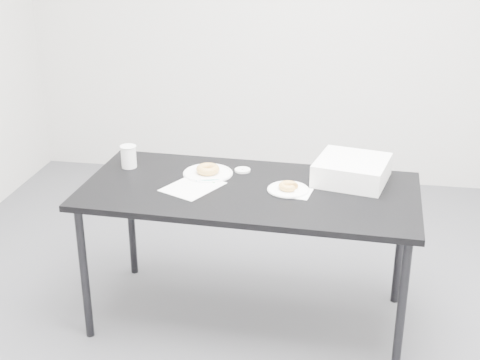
% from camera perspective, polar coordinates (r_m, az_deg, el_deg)
% --- Properties ---
extents(floor, '(4.00, 4.00, 0.00)m').
position_cam_1_polar(floor, '(3.61, 0.40, -11.60)').
color(floor, '#4A4B4F').
rests_on(floor, ground).
extents(wall_back, '(4.00, 0.02, 2.70)m').
position_cam_1_polar(wall_back, '(5.02, 4.30, 14.77)').
color(wall_back, silver).
rests_on(wall_back, floor).
extents(table, '(1.66, 0.83, 0.74)m').
position_cam_1_polar(table, '(3.27, 0.79, -1.63)').
color(table, black).
rests_on(table, floor).
extents(scorecard, '(0.32, 0.34, 0.00)m').
position_cam_1_polar(scorecard, '(3.27, -4.06, -0.57)').
color(scorecard, white).
rests_on(scorecard, table).
extents(logo_patch, '(0.06, 0.06, 0.00)m').
position_cam_1_polar(logo_patch, '(3.33, -2.31, -0.05)').
color(logo_patch, green).
rests_on(logo_patch, scorecard).
extents(pen, '(0.13, 0.05, 0.01)m').
position_cam_1_polar(pen, '(3.33, -2.69, -0.04)').
color(pen, '#0B7D6B').
rests_on(pen, scorecard).
extents(napkin, '(0.16, 0.16, 0.00)m').
position_cam_1_polar(napkin, '(3.21, 4.79, -1.08)').
color(napkin, white).
rests_on(napkin, table).
extents(plate_near, '(0.20, 0.20, 0.01)m').
position_cam_1_polar(plate_near, '(3.23, 4.14, -0.82)').
color(plate_near, white).
rests_on(plate_near, napkin).
extents(donut_near, '(0.12, 0.12, 0.03)m').
position_cam_1_polar(donut_near, '(3.22, 4.15, -0.52)').
color(donut_near, '#E39C48').
rests_on(donut_near, plate_near).
extents(plate_far, '(0.25, 0.25, 0.01)m').
position_cam_1_polar(plate_far, '(3.42, -2.75, 0.57)').
color(plate_far, white).
rests_on(plate_far, table).
extents(donut_far, '(0.15, 0.15, 0.04)m').
position_cam_1_polar(donut_far, '(3.41, -2.76, 0.93)').
color(donut_far, '#E39C48').
rests_on(donut_far, plate_far).
extents(coffee_cup, '(0.08, 0.08, 0.12)m').
position_cam_1_polar(coffee_cup, '(3.54, -9.48, 1.99)').
color(coffee_cup, white).
rests_on(coffee_cup, table).
extents(cup_lid, '(0.08, 0.08, 0.01)m').
position_cam_1_polar(cup_lid, '(3.45, 0.22, 0.85)').
color(cup_lid, white).
rests_on(cup_lid, table).
extents(bakery_box, '(0.40, 0.40, 0.11)m').
position_cam_1_polar(bakery_box, '(3.36, 9.53, 0.84)').
color(bakery_box, white).
rests_on(bakery_box, table).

